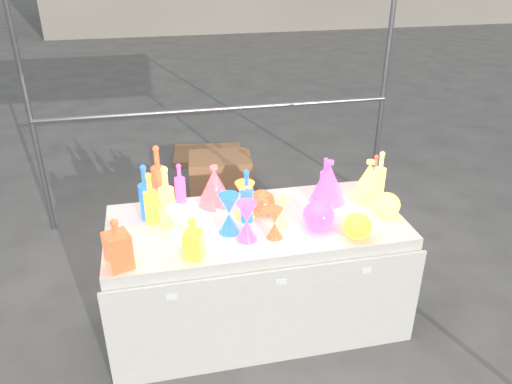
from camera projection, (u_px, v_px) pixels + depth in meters
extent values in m
plane|color=slate|center=(256.00, 316.00, 3.38)|extent=(80.00, 80.00, 0.00)
cylinder|color=gray|center=(26.00, 96.00, 3.86)|extent=(0.04, 0.04, 2.40)
cylinder|color=gray|center=(385.00, 75.00, 4.42)|extent=(0.04, 0.04, 2.40)
cylinder|color=gray|center=(219.00, 109.00, 4.21)|extent=(3.00, 0.04, 0.04)
cube|color=silver|center=(256.00, 271.00, 3.21)|extent=(1.80, 0.80, 0.75)
cube|color=silver|center=(271.00, 319.00, 2.87)|extent=(1.84, 0.02, 0.68)
cube|color=white|center=(172.00, 297.00, 2.63)|extent=(0.06, 0.00, 0.03)
cube|color=white|center=(281.00, 282.00, 2.75)|extent=(0.06, 0.00, 0.03)
cube|color=white|center=(366.00, 271.00, 2.84)|extent=(0.06, 0.00, 0.03)
cube|color=#AF784F|center=(221.00, 177.00, 4.85)|extent=(0.63, 0.49, 0.43)
cube|color=#AF784F|center=(208.00, 155.00, 5.81)|extent=(0.84, 0.65, 0.07)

